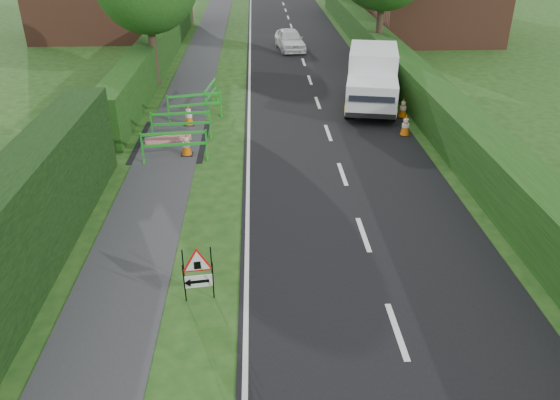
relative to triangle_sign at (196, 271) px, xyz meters
name	(u,v)px	position (x,y,z in m)	size (l,w,h in m)	color
ground	(266,376)	(1.32, -2.12, -0.73)	(120.00, 120.00, 0.00)	#194212
road_surface	(289,20)	(3.82, 32.88, -0.72)	(6.00, 90.00, 0.02)	black
footpath	(214,20)	(-1.68, 32.88, -0.72)	(2.00, 90.00, 0.02)	#2D2D30
hedge_west_far	(161,64)	(-3.68, 19.88, -0.73)	(1.00, 24.00, 1.80)	#14380F
hedge_east	(407,95)	(7.82, 13.88, -0.73)	(1.20, 50.00, 1.50)	#14380F
triangle_sign	(196,271)	(0.00, 0.00, 0.00)	(0.80, 0.80, 1.05)	black
works_van	(372,78)	(5.93, 12.44, 0.44)	(2.78, 5.10, 2.20)	silver
traffic_cone_0	(406,125)	(6.51, 9.05, -0.34)	(0.38, 0.38, 0.79)	black
traffic_cone_1	(403,108)	(6.90, 10.97, -0.34)	(0.38, 0.38, 0.79)	black
traffic_cone_2	(381,83)	(6.74, 14.37, -0.34)	(0.38, 0.38, 0.79)	black
traffic_cone_3	(186,144)	(-1.03, 7.59, -0.34)	(0.38, 0.38, 0.79)	black
traffic_cone_4	(189,115)	(-1.24, 10.46, -0.34)	(0.38, 0.38, 0.79)	black
ped_barrier_0	(174,142)	(-1.33, 7.16, -0.10)	(2.08, 0.56, 1.00)	#1C9B21
ped_barrier_1	(181,121)	(-1.35, 9.09, -0.10)	(2.08, 0.52, 1.00)	#1C9B21
ped_barrier_2	(194,103)	(-1.08, 11.21, -0.10)	(2.08, 0.83, 1.00)	#1C9B21
ped_barrier_3	(210,93)	(-0.56, 12.44, -0.10)	(0.65, 2.09, 1.00)	#1C9B21
redwhite_plank	(170,152)	(-1.64, 7.92, -0.73)	(1.50, 0.04, 0.25)	red
hatchback_car	(290,40)	(3.28, 22.89, -0.14)	(1.39, 3.46, 1.18)	white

